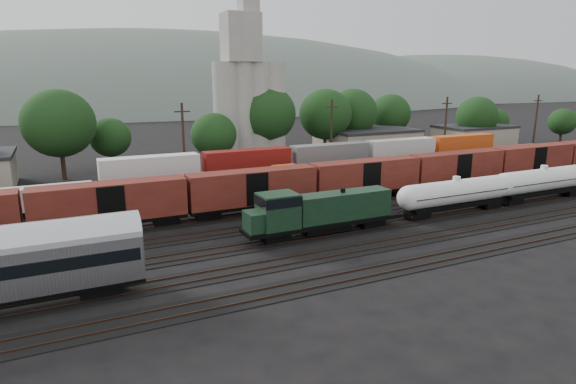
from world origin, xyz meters
name	(u,v)px	position (x,y,z in m)	size (l,w,h in m)	color
ground	(338,217)	(0.00, 0.00, 0.00)	(600.00, 600.00, 0.00)	black
tracks	(338,216)	(0.00, 0.00, 0.05)	(180.00, 33.20, 0.20)	black
green_locomotive	(317,211)	(-5.53, -5.00, 2.58)	(17.06, 3.01, 4.52)	black
tank_car_a	(455,193)	(12.58, -5.00, 2.50)	(15.98, 2.86, 4.19)	white
tank_car_b	(543,181)	(27.23, -5.00, 2.57)	(16.47, 2.95, 4.32)	white
orange_locomotive	(314,178)	(2.36, 10.00, 2.34)	(16.26, 2.71, 4.06)	black
boxcar_string	(365,176)	(7.07, 5.00, 3.12)	(169.00, 2.90, 4.20)	black
container_wall	(231,176)	(-7.56, 15.00, 2.63)	(160.00, 2.60, 5.80)	black
grain_silo	(249,101)	(3.28, 36.00, 11.26)	(13.40, 5.00, 29.00)	#A3A095
industrial_sheds	(269,149)	(6.63, 35.25, 2.56)	(119.38, 17.26, 5.10)	#9E937F
tree_band	(206,123)	(-4.28, 37.42, 7.70)	(163.54, 21.02, 14.11)	black
utility_poles	(263,140)	(0.00, 22.00, 6.21)	(122.20, 0.36, 12.00)	black
distant_hills	(151,137)	(23.92, 260.00, -20.56)	(860.00, 286.00, 130.00)	#59665B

